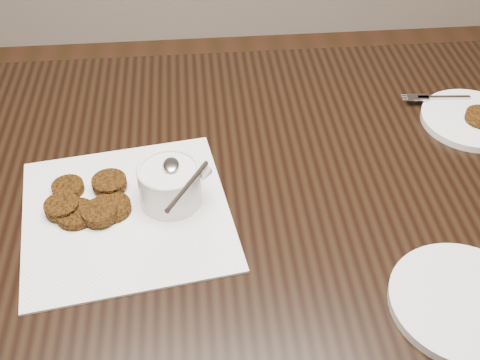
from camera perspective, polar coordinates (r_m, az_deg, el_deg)
name	(u,v)px	position (r m, az deg, el deg)	size (l,w,h in m)	color
table	(193,336)	(1.24, -4.46, -14.60)	(1.40, 0.90, 0.75)	black
napkin	(127,214)	(0.94, -10.73, -3.15)	(0.31, 0.31, 0.00)	white
sauce_ramekin	(168,168)	(0.90, -6.83, 1.15)	(0.13, 0.13, 0.13)	silver
patty_cluster	(86,203)	(0.95, -14.43, -2.09)	(0.19, 0.19, 0.02)	#572F0B
plate_with_patty	(472,116)	(1.17, 21.20, 5.65)	(0.18, 0.18, 0.03)	white
plate_empty	(464,303)	(0.86, 20.53, -10.86)	(0.20, 0.20, 0.01)	silver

